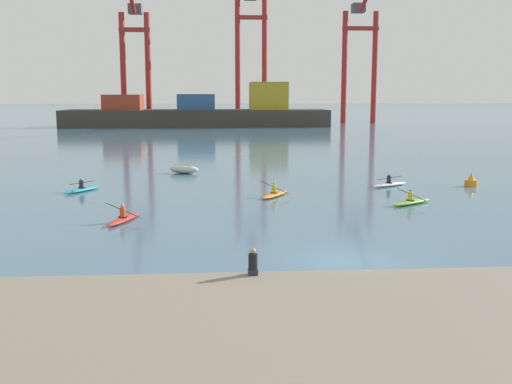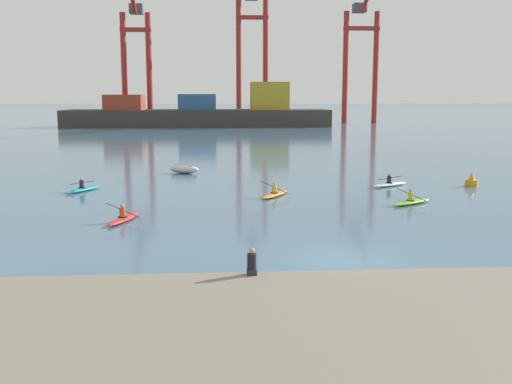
% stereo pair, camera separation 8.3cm
% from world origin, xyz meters
% --- Properties ---
extents(ground_plane, '(800.00, 800.00, 0.00)m').
position_xyz_m(ground_plane, '(0.00, 0.00, 0.00)').
color(ground_plane, '#476B84').
extents(container_barge, '(53.64, 10.81, 8.98)m').
position_xyz_m(container_barge, '(-7.99, 100.99, 2.68)').
color(container_barge, '#38332D').
rests_on(container_barge, ground).
extents(gantry_crane_west, '(6.41, 17.17, 32.81)m').
position_xyz_m(gantry_crane_west, '(-21.60, 106.59, 16.11)').
color(gantry_crane_west, maroon).
rests_on(gantry_crane_west, ground).
extents(gantry_crane_west_mid, '(7.35, 20.62, 36.98)m').
position_xyz_m(gantry_crane_west_mid, '(3.40, 115.95, 18.80)').
color(gantry_crane_west_mid, maroon).
rests_on(gantry_crane_west_mid, ground).
extents(gantry_crane_east_mid, '(8.09, 21.28, 33.34)m').
position_xyz_m(gantry_crane_east_mid, '(27.55, 111.50, 17.13)').
color(gantry_crane_east_mid, maroon).
rests_on(gantry_crane_east_mid, ground).
extents(capsized_dinghy, '(2.82, 2.03, 0.76)m').
position_xyz_m(capsized_dinghy, '(-7.80, 27.16, 0.35)').
color(capsized_dinghy, beige).
rests_on(capsized_dinghy, ground).
extents(channel_buoy, '(0.90, 0.90, 1.00)m').
position_xyz_m(channel_buoy, '(13.19, 18.74, 0.36)').
color(channel_buoy, orange).
rests_on(channel_buoy, ground).
extents(kayak_orange, '(2.30, 3.21, 1.03)m').
position_xyz_m(kayak_orange, '(-1.38, 15.29, 0.17)').
color(kayak_orange, orange).
rests_on(kayak_orange, ground).
extents(kayak_white, '(3.20, 2.31, 0.95)m').
position_xyz_m(kayak_white, '(7.31, 19.04, 0.17)').
color(kayak_white, silver).
rests_on(kayak_white, ground).
extents(kayak_lime, '(3.17, 2.38, 0.95)m').
position_xyz_m(kayak_lime, '(6.53, 11.96, 0.17)').
color(kayak_lime, '#7ABC2D').
rests_on(kayak_lime, ground).
extents(kayak_teal, '(2.22, 3.24, 0.95)m').
position_xyz_m(kayak_teal, '(-14.24, 18.24, 0.17)').
color(kayak_teal, teal).
rests_on(kayak_teal, ground).
extents(kayak_red, '(2.09, 3.42, 1.05)m').
position_xyz_m(kayak_red, '(-10.00, 8.18, 0.17)').
color(kayak_red, red).
rests_on(kayak_red, ground).
extents(seated_onlooker, '(0.32, 0.30, 0.90)m').
position_xyz_m(seated_onlooker, '(-4.03, -3.84, 1.12)').
color(seated_onlooker, '#23283D').
rests_on(seated_onlooker, stone_quay).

